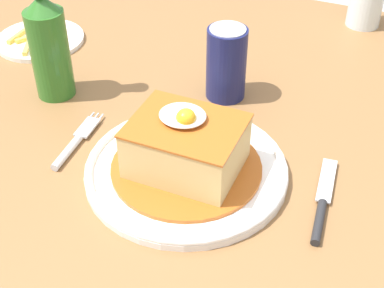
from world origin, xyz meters
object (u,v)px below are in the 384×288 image
(fork, at_px, (74,144))
(drinking_glass, at_px, (366,4))
(beer_bottle_green, at_px, (48,41))
(soda_can, at_px, (226,63))
(knife, at_px, (321,209))
(side_plate_fries, at_px, (40,39))
(main_plate, at_px, (186,169))

(fork, xyz_separation_m, drinking_glass, (0.32, 0.58, 0.04))
(fork, distance_m, beer_bottle_green, 0.18)
(fork, relative_size, soda_can, 1.14)
(soda_can, bearing_deg, knife, -44.55)
(side_plate_fries, bearing_deg, beer_bottle_green, -46.25)
(fork, distance_m, soda_can, 0.28)
(side_plate_fries, bearing_deg, main_plate, -29.99)
(fork, xyz_separation_m, soda_can, (0.16, 0.22, 0.06))
(main_plate, bearing_deg, fork, -176.47)
(knife, bearing_deg, fork, -178.18)
(main_plate, relative_size, knife, 1.72)
(main_plate, xyz_separation_m, beer_bottle_green, (-0.29, 0.10, 0.09))
(knife, distance_m, soda_can, 0.31)
(fork, distance_m, drinking_glass, 0.67)
(knife, bearing_deg, main_plate, -179.78)
(drinking_glass, relative_size, side_plate_fries, 0.62)
(soda_can, bearing_deg, beer_bottle_green, -157.84)
(main_plate, xyz_separation_m, side_plate_fries, (-0.42, 0.24, -0.00))
(beer_bottle_green, height_order, drinking_glass, beer_bottle_green)
(main_plate, bearing_deg, drinking_glass, 75.65)
(drinking_glass, bearing_deg, knife, -85.29)
(fork, bearing_deg, side_plate_fries, 133.54)
(knife, xyz_separation_m, drinking_glass, (-0.05, 0.57, 0.04))
(knife, relative_size, soda_can, 1.34)
(knife, xyz_separation_m, side_plate_fries, (-0.61, 0.24, -0.00))
(knife, xyz_separation_m, beer_bottle_green, (-0.48, 0.10, 0.09))
(main_plate, relative_size, side_plate_fries, 1.68)
(fork, height_order, soda_can, soda_can)
(main_plate, height_order, drinking_glass, drinking_glass)
(knife, relative_size, beer_bottle_green, 0.62)
(fork, distance_m, knife, 0.37)
(beer_bottle_green, relative_size, side_plate_fries, 1.56)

